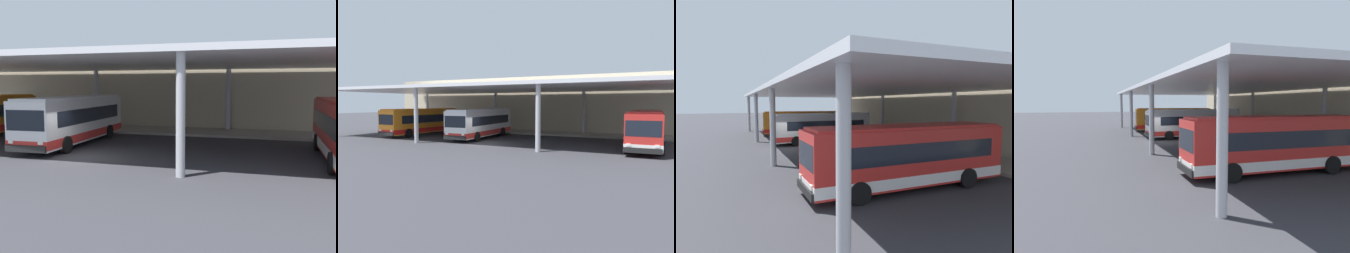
# 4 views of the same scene
# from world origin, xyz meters

# --- Properties ---
(ground_plane) EXTENTS (200.00, 200.00, 0.00)m
(ground_plane) POSITION_xyz_m (0.00, 0.00, 0.00)
(ground_plane) COLOR #333338
(platform_kerb) EXTENTS (42.00, 4.50, 0.18)m
(platform_kerb) POSITION_xyz_m (0.00, 11.75, 0.09)
(platform_kerb) COLOR gray
(platform_kerb) RESTS_ON ground
(station_building_facade) EXTENTS (48.00, 1.60, 7.42)m
(station_building_facade) POSITION_xyz_m (0.00, 15.00, 3.71)
(station_building_facade) COLOR #C1B293
(station_building_facade) RESTS_ON ground
(canopy_shelter) EXTENTS (40.00, 17.00, 5.55)m
(canopy_shelter) POSITION_xyz_m (0.00, 5.50, 5.31)
(canopy_shelter) COLOR silver
(canopy_shelter) RESTS_ON ground
(bus_second_bay) EXTENTS (3.02, 10.62, 3.17)m
(bus_second_bay) POSITION_xyz_m (-2.83, 3.99, 1.66)
(bus_second_bay) COLOR white
(bus_second_bay) RESTS_ON ground
(bench_waiting) EXTENTS (1.80, 0.45, 0.92)m
(bench_waiting) POSITION_xyz_m (-10.34, 11.82, 0.66)
(bench_waiting) COLOR #383D47
(bench_waiting) RESTS_ON platform_kerb
(trash_bin) EXTENTS (0.52, 0.52, 0.98)m
(trash_bin) POSITION_xyz_m (-12.81, 11.69, 0.68)
(trash_bin) COLOR #236638
(trash_bin) RESTS_ON platform_kerb
(banner_sign) EXTENTS (0.70, 0.12, 3.20)m
(banner_sign) POSITION_xyz_m (-5.44, 10.94, 1.98)
(banner_sign) COLOR #B2B2B7
(banner_sign) RESTS_ON platform_kerb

